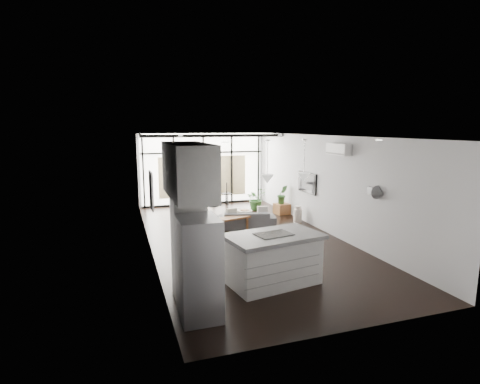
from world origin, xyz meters
TOP-DOWN VIEW (x-y plane):
  - floor at (0.00, 0.00)m, footprint 5.00×10.00m
  - ceiling at (0.00, 0.00)m, footprint 5.00×10.00m
  - wall_left at (-2.50, 0.00)m, footprint 0.02×10.00m
  - wall_right at (2.50, 0.00)m, footprint 0.02×10.00m
  - wall_back at (0.00, 5.00)m, footprint 5.00×0.02m
  - wall_front at (0.00, -5.00)m, footprint 5.00×0.02m
  - glazing at (0.00, 4.88)m, footprint 5.00×0.20m
  - skylight at (0.00, 4.00)m, footprint 4.70×1.90m
  - neighbour_building at (0.00, 4.95)m, footprint 3.50×0.02m
  - island at (-0.41, -3.02)m, footprint 1.97×1.37m
  - cooktop at (-0.41, -3.02)m, footprint 0.75×0.57m
  - fridge at (-2.05, -3.85)m, footprint 0.64×0.80m
  - appliance_column at (-2.06, -3.05)m, footprint 0.56×0.59m
  - upper_cabinets at (-2.12, -3.50)m, footprint 0.62×1.75m
  - pendant_left at (-0.40, -2.65)m, footprint 0.26×0.26m
  - pendant_right at (0.40, -2.65)m, footprint 0.26×0.26m
  - sofa at (0.43, 1.03)m, footprint 1.84×0.90m
  - console_bench at (-0.30, 0.58)m, footprint 1.48×0.74m
  - pouf at (0.60, 1.67)m, footprint 0.63×0.63m
  - crate at (2.25, 2.39)m, footprint 0.54×0.54m
  - plant_tall at (1.61, 3.30)m, footprint 0.94×1.00m
  - plant_crate at (2.25, 2.39)m, footprint 0.43×0.70m
  - milk_can at (2.23, 1.14)m, footprint 0.30×0.30m
  - bistro_set at (0.26, 4.41)m, footprint 1.46×0.67m
  - tv at (2.46, 1.00)m, footprint 0.05×1.10m
  - ac_unit at (2.38, -0.80)m, footprint 0.22×0.90m
  - framed_art at (-2.47, -0.50)m, footprint 0.04×0.70m

SIDE VIEW (x-z plane):
  - floor at x=0.00m, z-range 0.00..0.00m
  - crate at x=2.25m, z-range 0.00..0.36m
  - pouf at x=0.60m, z-range 0.00..0.40m
  - console_bench at x=-0.30m, z-range 0.00..0.46m
  - milk_can at x=2.23m, z-range 0.00..0.53m
  - plant_tall at x=1.61m, z-range 0.00..0.64m
  - bistro_set at x=0.26m, z-range 0.00..0.68m
  - sofa at x=0.43m, z-range 0.00..0.69m
  - island at x=-0.41m, z-range 0.00..0.99m
  - plant_crate at x=2.25m, z-range 0.36..0.66m
  - fridge at x=-2.05m, z-range 0.00..1.64m
  - cooktop at x=-0.41m, z-range 0.99..1.00m
  - appliance_column at x=-2.06m, z-range 0.00..2.18m
  - neighbour_building at x=0.00m, z-range 0.30..1.90m
  - tv at x=2.46m, z-range 0.98..1.62m
  - wall_left at x=-2.50m, z-range 0.00..2.80m
  - wall_right at x=2.50m, z-range 0.00..2.80m
  - wall_back at x=0.00m, z-range 0.00..2.80m
  - wall_front at x=0.00m, z-range 0.00..2.80m
  - glazing at x=0.00m, z-range 0.00..2.80m
  - framed_art at x=-2.47m, z-range 1.10..2.00m
  - pendant_left at x=-0.40m, z-range 1.93..2.11m
  - pendant_right at x=0.40m, z-range 1.93..2.11m
  - upper_cabinets at x=-2.12m, z-range 1.92..2.78m
  - ac_unit at x=2.38m, z-range 2.30..2.60m
  - skylight at x=0.00m, z-range 2.74..2.80m
  - ceiling at x=0.00m, z-range 2.80..2.80m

